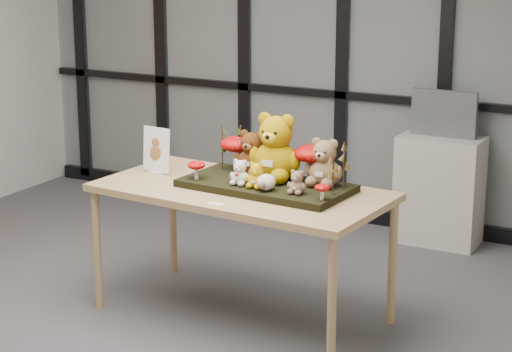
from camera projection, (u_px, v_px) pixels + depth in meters
The scene contains 25 objects.
floor at pixel (121, 310), 5.89m from camera, with size 5.00×5.00×0.00m, color #4A4A4E.
room_shell at pixel (110, 46), 5.46m from camera, with size 5.00×5.00×5.00m.
glass_partition at pixel (292, 46), 7.63m from camera, with size 4.90×0.06×2.78m.
display_table at pixel (242, 199), 5.61m from camera, with size 1.83×1.01×0.83m.
diorama_tray at pixel (266, 186), 5.58m from camera, with size 1.02×0.51×0.04m, color black.
bear_pooh_yellow at pixel (276, 143), 5.59m from camera, with size 0.34×0.31×0.45m, color #A27C04, non-canonical shape.
bear_brown_medium at pixel (252, 150), 5.71m from camera, with size 0.23×0.21×0.31m, color #48240B, non-canonical shape.
bear_tan_back at pixel (325, 160), 5.46m from camera, with size 0.24×0.22×0.31m, color olive, non-canonical shape.
bear_small_yellow at pixel (257, 174), 5.43m from camera, with size 0.13×0.12×0.17m, color #D29E0B, non-canonical shape.
bear_white_bow at pixel (240, 171), 5.50m from camera, with size 0.13×0.12×0.17m, color white, non-canonical shape.
bear_beige_small at pixel (297, 181), 5.31m from camera, with size 0.12×0.11×0.15m, color #89674D, non-canonical shape.
plush_cream_hedgehog at pixel (266, 181), 5.38m from camera, with size 0.08×0.07×0.11m, color silver, non-canonical shape.
mushroom_back_left at pixel (237, 151), 5.84m from camera, with size 0.21×0.21×0.24m, color #910604, non-canonical shape.
mushroom_back_right at pixel (312, 162), 5.54m from camera, with size 0.23×0.23×0.25m, color #910604, non-canonical shape.
mushroom_front_left at pixel (196, 169), 5.63m from camera, with size 0.11×0.11×0.12m, color #910604, non-canonical shape.
mushroom_front_right at pixel (322, 191), 5.20m from camera, with size 0.09×0.09×0.10m, color #910604, non-canonical shape.
sprig_green_far_left at pixel (222, 147), 5.85m from camera, with size 0.05×0.05×0.28m, color #0F340B, non-canonical shape.
sprig_green_mid_left at pixel (241, 147), 5.85m from camera, with size 0.05×0.05×0.28m, color #0F340B, non-canonical shape.
sprig_dry_far_right at pixel (344, 166), 5.38m from camera, with size 0.05×0.05×0.28m, color brown, non-canonical shape.
sprig_dry_mid_right at pixel (333, 175), 5.28m from camera, with size 0.05×0.05×0.23m, color brown, non-canonical shape.
sprig_green_centre at pixel (274, 154), 5.74m from camera, with size 0.05×0.05×0.25m, color #0F340B, non-canonical shape.
sign_holder at pixel (156, 152), 5.92m from camera, with size 0.21×0.07×0.30m.
label_card at pixel (216, 204), 5.28m from camera, with size 0.10×0.03×0.00m, color white.
cabinet at pixel (439, 190), 7.08m from camera, with size 0.63×0.37×0.84m, color #B0A59D.
monitor at pixel (444, 114), 6.94m from camera, with size 0.50×0.05×0.35m.
Camera 1 is at (3.34, -4.42, 2.33)m, focal length 65.00 mm.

